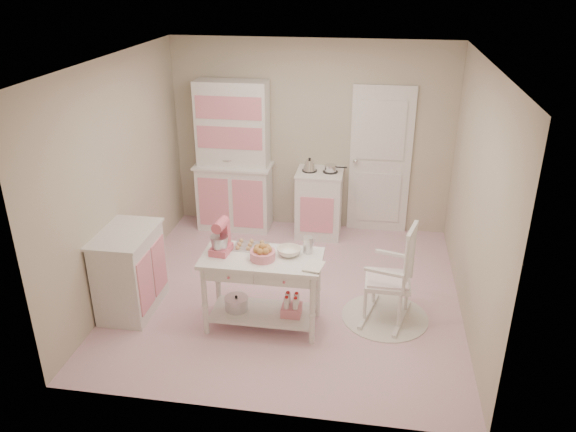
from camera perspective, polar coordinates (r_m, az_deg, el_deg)
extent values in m
plane|color=pink|center=(6.50, 0.14, -7.79)|extent=(3.80, 3.80, 0.00)
cube|color=white|center=(5.58, 0.16, 15.50)|extent=(3.80, 3.80, 0.04)
cube|color=#B7AB94|center=(7.70, 2.35, 8.01)|extent=(3.80, 0.04, 2.60)
cube|color=#B7AB94|center=(4.23, -3.85, -6.29)|extent=(3.80, 0.04, 2.60)
cube|color=#B7AB94|center=(6.47, -16.76, 3.79)|extent=(0.04, 3.80, 2.60)
cube|color=#B7AB94|center=(5.95, 18.55, 1.76)|extent=(0.04, 3.80, 2.60)
cube|color=white|center=(7.71, 9.35, 5.55)|extent=(0.82, 0.05, 2.04)
cube|color=white|center=(7.74, -5.60, 5.98)|extent=(1.06, 0.50, 2.08)
cube|color=white|center=(7.69, 3.18, 1.34)|extent=(0.62, 0.57, 0.92)
cube|color=white|center=(6.23, -15.78, -5.44)|extent=(0.54, 0.84, 0.92)
cylinder|color=white|center=(6.17, 9.80, -10.05)|extent=(0.92, 0.92, 0.01)
cube|color=white|center=(5.89, 10.17, -5.66)|extent=(0.65, 0.82, 1.10)
cube|color=white|center=(5.77, -2.60, -7.64)|extent=(1.20, 0.60, 0.80)
cube|color=#E46076|center=(5.61, -6.88, -2.17)|extent=(0.23, 0.30, 0.34)
cube|color=silver|center=(5.75, -3.79, -3.11)|extent=(0.34, 0.24, 0.02)
cylinder|color=pink|center=(5.51, -2.59, -3.99)|extent=(0.25, 0.25, 0.09)
imported|color=white|center=(5.58, 0.10, -3.62)|extent=(0.24, 0.24, 0.07)
cylinder|color=silver|center=(5.61, 2.05, -2.95)|extent=(0.10, 0.10, 0.17)
imported|color=white|center=(5.40, 1.77, -4.99)|extent=(0.21, 0.26, 0.02)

